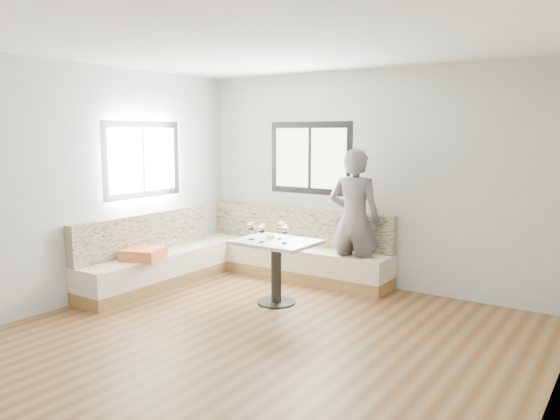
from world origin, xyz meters
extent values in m
cube|color=brown|center=(0.00, 0.00, 0.00)|extent=(5.00, 5.00, 0.01)
cube|color=white|center=(0.00, 0.00, 2.80)|extent=(5.00, 5.00, 0.01)
cube|color=#B7B7B2|center=(0.00, 2.50, 1.40)|extent=(5.00, 0.01, 2.80)
cube|color=#B7B7B2|center=(-2.50, 0.00, 1.40)|extent=(0.01, 5.00, 2.80)
cube|color=#B7B7B2|center=(2.50, 0.00, 1.40)|extent=(0.01, 5.00, 2.80)
cube|color=black|center=(-0.90, 2.49, 1.65)|extent=(1.30, 0.02, 1.00)
cube|color=black|center=(-2.49, 0.90, 1.65)|extent=(0.02, 1.30, 1.00)
cube|color=olive|center=(-1.05, 2.23, 0.08)|extent=(2.90, 0.55, 0.16)
cube|color=beige|center=(-1.05, 2.23, 0.30)|extent=(2.90, 0.55, 0.29)
cube|color=beige|center=(-1.05, 2.43, 0.70)|extent=(2.90, 0.14, 0.50)
cube|color=olive|center=(-2.23, 0.82, 0.08)|extent=(0.55, 2.25, 0.16)
cube|color=beige|center=(-2.23, 0.82, 0.30)|extent=(0.55, 2.25, 0.29)
cube|color=beige|center=(-2.43, 0.82, 0.70)|extent=(0.14, 2.25, 0.50)
cube|color=#DA764B|center=(-2.12, 0.52, 0.52)|extent=(0.57, 0.57, 0.13)
cylinder|color=black|center=(-0.54, 1.14, 0.01)|extent=(0.45, 0.45, 0.02)
cylinder|color=black|center=(-0.54, 1.14, 0.36)|extent=(0.12, 0.12, 0.72)
cube|color=white|center=(-0.54, 1.14, 0.74)|extent=(0.93, 0.73, 0.04)
imported|color=#5F565A|center=(-0.04, 2.15, 0.91)|extent=(0.71, 0.51, 1.82)
cylinder|color=white|center=(-0.68, 1.21, 0.78)|extent=(0.11, 0.11, 0.04)
sphere|color=black|center=(-0.66, 1.22, 0.79)|extent=(0.02, 0.02, 0.02)
sphere|color=black|center=(-0.69, 1.22, 0.79)|extent=(0.02, 0.02, 0.02)
sphere|color=black|center=(-0.68, 1.19, 0.79)|extent=(0.02, 0.02, 0.02)
cylinder|color=white|center=(-0.80, 1.01, 0.76)|extent=(0.07, 0.07, 0.01)
cylinder|color=white|center=(-0.80, 1.01, 0.81)|extent=(0.01, 0.01, 0.10)
ellipsoid|color=white|center=(-0.80, 1.01, 0.92)|extent=(0.10, 0.10, 0.12)
cylinder|color=#470812|center=(-0.80, 1.01, 0.89)|extent=(0.07, 0.07, 0.02)
cylinder|color=white|center=(-0.62, 0.95, 0.76)|extent=(0.07, 0.07, 0.01)
cylinder|color=white|center=(-0.62, 0.95, 0.81)|extent=(0.01, 0.01, 0.10)
ellipsoid|color=white|center=(-0.62, 0.95, 0.92)|extent=(0.10, 0.10, 0.12)
cylinder|color=#470812|center=(-0.62, 0.95, 0.89)|extent=(0.07, 0.07, 0.02)
cylinder|color=white|center=(-0.36, 1.05, 0.76)|extent=(0.07, 0.07, 0.01)
cylinder|color=white|center=(-0.36, 1.05, 0.81)|extent=(0.01, 0.01, 0.10)
ellipsoid|color=white|center=(-0.36, 1.05, 0.92)|extent=(0.10, 0.10, 0.12)
cylinder|color=#470812|center=(-0.36, 1.05, 0.89)|extent=(0.07, 0.07, 0.02)
cylinder|color=white|center=(-0.55, 1.23, 0.76)|extent=(0.07, 0.07, 0.01)
cylinder|color=white|center=(-0.55, 1.23, 0.81)|extent=(0.01, 0.01, 0.10)
ellipsoid|color=white|center=(-0.55, 1.23, 0.92)|extent=(0.10, 0.10, 0.12)
cylinder|color=#470812|center=(-0.55, 1.23, 0.89)|extent=(0.07, 0.07, 0.02)
camera|label=1|loc=(2.98, -4.00, 2.00)|focal=35.00mm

